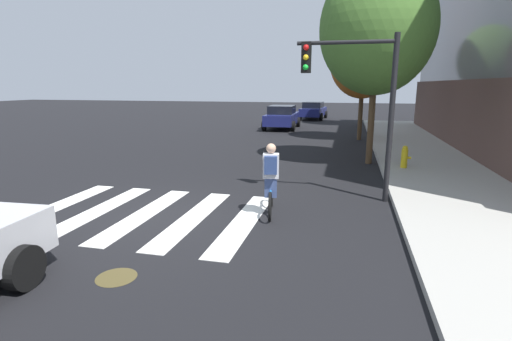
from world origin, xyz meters
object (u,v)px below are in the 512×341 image
(street_tree_near, at_px, (377,28))
(street_tree_far, at_px, (363,61))
(fire_hydrant, at_px, (405,157))
(cyclist, at_px, (271,180))
(traffic_light_near, at_px, (358,89))
(sedan_far, at_px, (313,110))
(manhole_cover, at_px, (116,277))
(sedan_mid, at_px, (282,117))
(street_tree_mid, at_px, (364,60))

(street_tree_near, relative_size, street_tree_far, 1.06)
(fire_hydrant, bearing_deg, cyclist, -123.17)
(street_tree_far, bearing_deg, traffic_light_near, -91.72)
(sedan_far, bearing_deg, street_tree_far, -48.96)
(sedan_far, height_order, street_tree_near, street_tree_near)
(manhole_cover, xyz_separation_m, sedan_far, (0.35, 29.65, 0.78))
(street_tree_near, bearing_deg, sedan_mid, 115.51)
(sedan_mid, bearing_deg, cyclist, -81.05)
(traffic_light_near, relative_size, fire_hydrant, 5.38)
(traffic_light_near, bearing_deg, street_tree_mid, 88.01)
(traffic_light_near, distance_m, street_tree_near, 5.48)
(sedan_mid, xyz_separation_m, street_tree_near, (5.32, -11.15, 4.14))
(sedan_mid, height_order, sedan_far, sedan_mid)
(manhole_cover, bearing_deg, cyclist, 63.20)
(traffic_light_near, xyz_separation_m, fire_hydrant, (1.75, 3.79, -2.33))
(street_tree_near, bearing_deg, fire_hydrant, -47.79)
(sedan_mid, height_order, street_tree_far, street_tree_far)
(manhole_cover, height_order, sedan_far, sedan_far)
(cyclist, distance_m, street_tree_far, 22.13)
(sedan_far, relative_size, street_tree_far, 0.65)
(fire_hydrant, bearing_deg, sedan_mid, 117.48)
(traffic_light_near, height_order, street_tree_far, street_tree_far)
(sedan_mid, distance_m, cyclist, 18.16)
(sedan_far, xyz_separation_m, cyclist, (1.43, -26.13, 0.06))
(sedan_far, relative_size, street_tree_mid, 0.71)
(street_tree_mid, bearing_deg, fire_hydrant, -80.44)
(manhole_cover, bearing_deg, street_tree_near, 67.46)
(sedan_mid, xyz_separation_m, street_tree_far, (5.29, 3.72, 3.86))
(street_tree_near, bearing_deg, cyclist, -110.22)
(manhole_cover, height_order, cyclist, cyclist)
(manhole_cover, xyz_separation_m, street_tree_far, (4.24, 25.17, 4.68))
(manhole_cover, height_order, street_tree_far, street_tree_far)
(manhole_cover, distance_m, cyclist, 4.03)
(sedan_far, distance_m, street_tree_far, 7.10)
(traffic_light_near, bearing_deg, street_tree_far, 88.28)
(sedan_far, distance_m, street_tree_near, 20.18)
(manhole_cover, bearing_deg, traffic_light_near, 55.33)
(cyclist, bearing_deg, manhole_cover, -116.80)
(sedan_far, relative_size, fire_hydrant, 5.80)
(sedan_mid, xyz_separation_m, fire_hydrant, (6.45, -12.39, -0.29))
(street_tree_mid, bearing_deg, street_tree_far, 88.68)
(street_tree_far, bearing_deg, sedan_mid, -144.88)
(traffic_light_near, relative_size, street_tree_near, 0.57)
(sedan_mid, relative_size, cyclist, 2.73)
(street_tree_near, xyz_separation_m, street_tree_far, (-0.03, 14.88, -0.27))
(cyclist, relative_size, street_tree_far, 0.24)
(cyclist, xyz_separation_m, street_tree_mid, (2.28, 13.52, 3.45))
(cyclist, height_order, street_tree_near, street_tree_near)
(sedan_mid, relative_size, street_tree_near, 0.63)
(street_tree_far, bearing_deg, street_tree_mid, -91.32)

